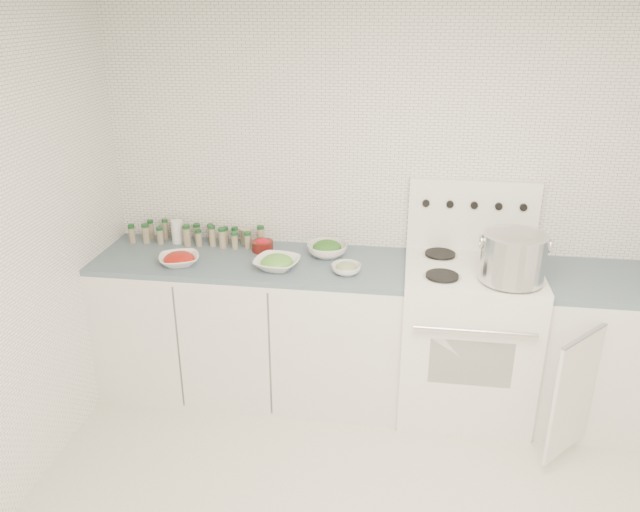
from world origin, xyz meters
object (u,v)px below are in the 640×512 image
(bowl_snowpea, at_px, (277,263))
(bowl_tomato, at_px, (179,259))
(stove, at_px, (466,334))
(stock_pot, at_px, (513,255))

(bowl_snowpea, bearing_deg, bowl_tomato, -177.71)
(stove, height_order, stock_pot, stove)
(bowl_tomato, relative_size, bowl_snowpea, 1.01)
(stove, distance_m, stock_pot, 0.64)
(bowl_tomato, xyz_separation_m, bowl_snowpea, (0.58, 0.02, 0.00))
(stove, bearing_deg, bowl_snowpea, -174.30)
(stove, xyz_separation_m, bowl_snowpea, (-1.11, -0.11, 0.44))
(bowl_snowpea, bearing_deg, stove, 5.70)
(stove, height_order, bowl_snowpea, stove)
(stock_pot, distance_m, bowl_tomato, 1.88)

